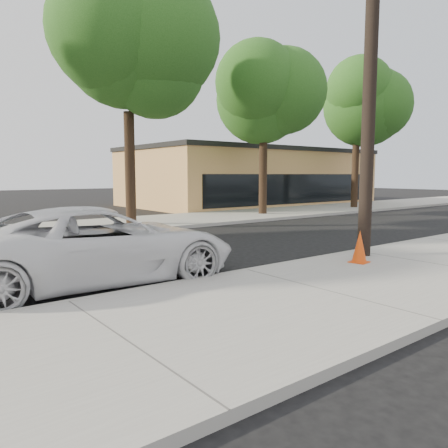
% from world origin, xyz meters
% --- Properties ---
extents(ground, '(120.00, 120.00, 0.00)m').
position_xyz_m(ground, '(0.00, 0.00, 0.00)').
color(ground, black).
rests_on(ground, ground).
extents(near_sidewalk, '(90.00, 4.40, 0.15)m').
position_xyz_m(near_sidewalk, '(0.00, -4.30, 0.07)').
color(near_sidewalk, gray).
rests_on(near_sidewalk, ground).
extents(far_sidewalk, '(90.00, 5.00, 0.15)m').
position_xyz_m(far_sidewalk, '(0.00, 8.50, 0.07)').
color(far_sidewalk, gray).
rests_on(far_sidewalk, ground).
extents(curb_near, '(90.00, 0.12, 0.16)m').
position_xyz_m(curb_near, '(0.00, -2.10, 0.07)').
color(curb_near, '#9E9B93').
rests_on(curb_near, ground).
extents(building_main, '(18.00, 10.00, 4.00)m').
position_xyz_m(building_main, '(16.00, 16.00, 2.00)').
color(building_main, tan).
rests_on(building_main, ground).
extents(utility_pole, '(1.40, 0.34, 9.00)m').
position_xyz_m(utility_pole, '(3.60, -2.70, 4.70)').
color(utility_pole, black).
rests_on(utility_pole, near_sidewalk).
extents(tree_c, '(4.96, 4.80, 9.55)m').
position_xyz_m(tree_c, '(2.22, 7.64, 6.91)').
color(tree_c, black).
rests_on(tree_c, far_sidewalk).
extents(tree_d, '(4.50, 4.35, 8.75)m').
position_xyz_m(tree_d, '(10.20, 7.95, 6.37)').
color(tree_d, black).
rests_on(tree_d, far_sidewalk).
extents(tree_e, '(4.80, 4.65, 9.25)m').
position_xyz_m(tree_e, '(18.21, 7.74, 6.70)').
color(tree_e, black).
rests_on(tree_e, far_sidewalk).
extents(police_cruiser, '(6.00, 3.05, 1.63)m').
position_xyz_m(police_cruiser, '(-2.87, -0.72, 0.81)').
color(police_cruiser, white).
rests_on(police_cruiser, ground).
extents(traffic_cone, '(0.47, 0.47, 0.79)m').
position_xyz_m(traffic_cone, '(2.67, -3.21, 0.53)').
color(traffic_cone, '#EB470C').
rests_on(traffic_cone, near_sidewalk).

